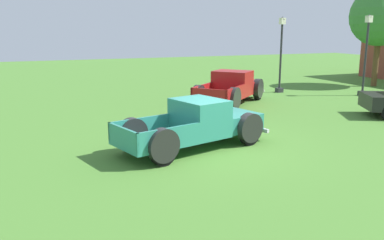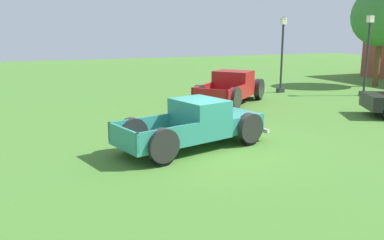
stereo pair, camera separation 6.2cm
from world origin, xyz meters
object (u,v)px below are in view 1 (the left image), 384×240
pickup_truck_foreground (201,124)px  lamp_post_far (281,53)px  lamp_post_near (366,54)px  oak_tree_west (380,16)px  pickup_truck_behind_left (233,88)px

pickup_truck_foreground → lamp_post_far: (-8.59, 8.77, 1.54)m
lamp_post_near → lamp_post_far: lamp_post_near is taller
lamp_post_far → oak_tree_west: bearing=89.2°
pickup_truck_behind_left → lamp_post_far: bearing=116.1°
lamp_post_near → oak_tree_west: 4.94m
lamp_post_far → pickup_truck_foreground: bearing=-45.6°
lamp_post_near → lamp_post_far: 4.55m
pickup_truck_behind_left → lamp_post_near: (0.72, 7.79, 1.54)m
lamp_post_near → oak_tree_west: bearing=126.5°
pickup_truck_foreground → lamp_post_near: (-5.82, 12.38, 1.58)m
lamp_post_near → oak_tree_west: oak_tree_west is taller
lamp_post_near → oak_tree_west: (-2.66, 3.59, 2.09)m
pickup_truck_foreground → pickup_truck_behind_left: bearing=144.9°
pickup_truck_behind_left → lamp_post_far: lamp_post_far is taller
pickup_truck_foreground → lamp_post_far: 12.37m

